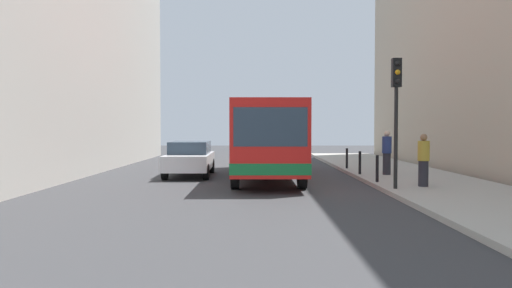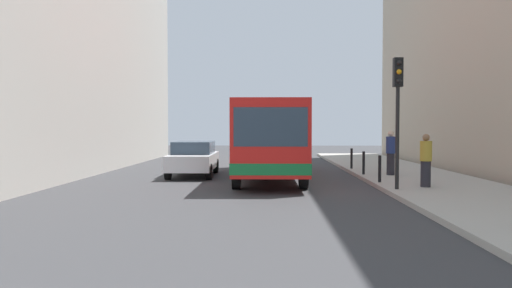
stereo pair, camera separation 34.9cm
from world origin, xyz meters
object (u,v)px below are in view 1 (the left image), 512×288
object	(u,v)px
car_beside_bus	(192,158)
bollard_near	(380,169)
bus	(268,136)
pedestrian_near_signal	(426,160)
bollard_mid	(362,163)
traffic_light	(399,98)
pedestrian_mid_sidewalk	(389,153)
bollard_far	(349,158)

from	to	relation	value
car_beside_bus	bollard_near	world-z (taller)	car_beside_bus
bus	car_beside_bus	world-z (taller)	bus
pedestrian_near_signal	bollard_mid	bearing A→B (deg)	-109.96
car_beside_bus	traffic_light	world-z (taller)	traffic_light
bollard_near	pedestrian_mid_sidewalk	size ratio (longest dim) A/B	0.53
bollard_near	pedestrian_near_signal	distance (m)	1.83
traffic_light	bollard_far	distance (m)	8.06
traffic_light	bollard_far	xyz separation A→B (m)	(-0.10, 7.70, -2.38)
car_beside_bus	traffic_light	bearing A→B (deg)	141.58
pedestrian_near_signal	bus	bearing A→B (deg)	-77.06
bollard_mid	bollard_far	distance (m)	2.88
bus	traffic_light	bearing A→B (deg)	127.74
bollard_mid	pedestrian_near_signal	bearing A→B (deg)	-74.44
traffic_light	bollard_mid	bearing A→B (deg)	91.19
car_beside_bus	traffic_light	size ratio (longest dim) A/B	1.08
bollard_mid	bollard_far	bearing A→B (deg)	90.00
bollard_near	pedestrian_mid_sidewalk	xyz separation A→B (m)	(1.05, 2.64, 0.43)
traffic_light	bollard_mid	world-z (taller)	traffic_light
bollard_far	pedestrian_near_signal	bearing A→B (deg)	-80.60
bollard_far	traffic_light	bearing A→B (deg)	-89.26
traffic_light	bollard_near	xyz separation A→B (m)	(-0.10, 1.93, -2.38)
bollard_far	pedestrian_near_signal	world-z (taller)	pedestrian_near_signal
bollard_near	bollard_far	xyz separation A→B (m)	(0.00, 5.77, 0.00)
bollard_mid	pedestrian_mid_sidewalk	bearing A→B (deg)	-13.25
car_beside_bus	bollard_near	xyz separation A→B (m)	(7.14, -3.62, -0.16)
bus	bollard_near	distance (m)	5.15
car_beside_bus	bollard_far	world-z (taller)	car_beside_bus
car_beside_bus	bollard_far	xyz separation A→B (m)	(7.14, 2.15, -0.16)
pedestrian_near_signal	bollard_far	bearing A→B (deg)	-116.12
bus	bollard_far	world-z (taller)	bus
bus	pedestrian_mid_sidewalk	distance (m)	5.03
pedestrian_near_signal	bollard_near	bearing A→B (deg)	-84.32
bus	car_beside_bus	size ratio (longest dim) A/B	2.49
bus	bollard_mid	world-z (taller)	bus
pedestrian_near_signal	pedestrian_mid_sidewalk	xyz separation A→B (m)	(-0.13, 3.98, 0.05)
traffic_light	bollard_near	size ratio (longest dim) A/B	4.32
bollard_far	pedestrian_mid_sidewalk	size ratio (longest dim) A/B	0.53
car_beside_bus	pedestrian_near_signal	distance (m)	9.69
bollard_mid	pedestrian_mid_sidewalk	distance (m)	1.16
pedestrian_mid_sidewalk	bus	bearing A→B (deg)	-123.32
car_beside_bus	pedestrian_mid_sidewalk	size ratio (longest dim) A/B	2.45
traffic_light	bollard_mid	xyz separation A→B (m)	(-0.10, 4.82, -2.38)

